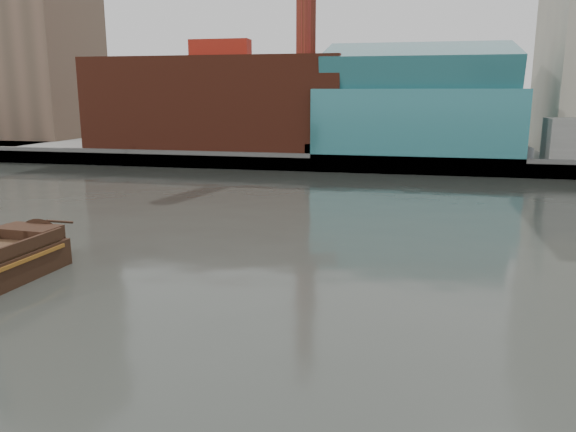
# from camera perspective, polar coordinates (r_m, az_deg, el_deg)

# --- Properties ---
(ground) EXTENTS (400.00, 400.00, 0.00)m
(ground) POSITION_cam_1_polar(r_m,az_deg,el_deg) (24.55, -12.76, -15.94)
(ground) COLOR #282B26
(ground) RESTS_ON ground
(promenade_far) EXTENTS (220.00, 60.00, 2.00)m
(promenade_far) POSITION_cam_1_polar(r_m,az_deg,el_deg) (112.32, 7.52, 6.99)
(promenade_far) COLOR slate
(promenade_far) RESTS_ON ground
(seawall) EXTENTS (220.00, 1.00, 2.60)m
(seawall) POSITION_cam_1_polar(r_m,az_deg,el_deg) (83.11, 5.72, 5.33)
(seawall) COLOR #4C4C49
(seawall) RESTS_ON ground
(skyline) EXTENTS (149.00, 45.00, 62.00)m
(skyline) POSITION_cam_1_polar(r_m,az_deg,el_deg) (104.87, 10.53, 19.40)
(skyline) COLOR brown
(skyline) RESTS_ON promenade_far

